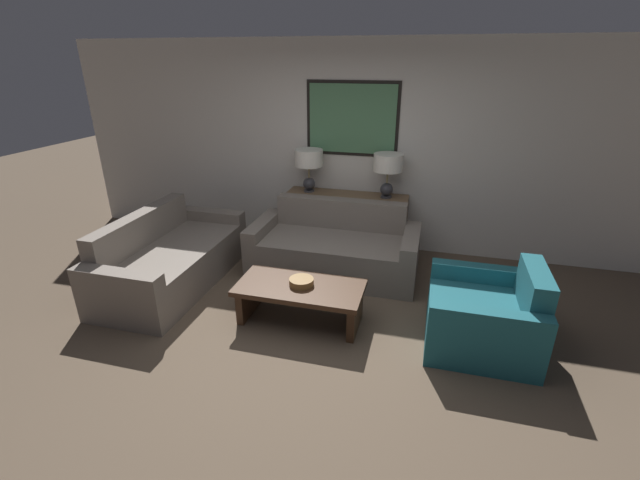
# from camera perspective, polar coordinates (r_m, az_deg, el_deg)

# --- Properties ---
(ground_plane) EXTENTS (20.00, 20.00, 0.00)m
(ground_plane) POSITION_cam_1_polar(r_m,az_deg,el_deg) (4.08, -2.93, -13.18)
(ground_plane) COLOR brown
(back_wall) EXTENTS (7.90, 0.12, 2.65)m
(back_wall) POSITION_cam_1_polar(r_m,az_deg,el_deg) (5.71, 4.31, 12.19)
(back_wall) COLOR beige
(back_wall) RESTS_ON ground_plane
(console_table) EXTENTS (1.58, 0.40, 0.78)m
(console_table) POSITION_cam_1_polar(r_m,az_deg,el_deg) (5.71, 3.49, 2.36)
(console_table) COLOR brown
(console_table) RESTS_ON ground_plane
(table_lamp_left) EXTENTS (0.36, 0.36, 0.55)m
(table_lamp_left) POSITION_cam_1_polar(r_m,az_deg,el_deg) (5.60, -1.50, 10.38)
(table_lamp_left) COLOR #333338
(table_lamp_left) RESTS_ON console_table
(table_lamp_right) EXTENTS (0.36, 0.36, 0.55)m
(table_lamp_right) POSITION_cam_1_polar(r_m,az_deg,el_deg) (5.41, 9.05, 9.64)
(table_lamp_right) COLOR #333338
(table_lamp_right) RESTS_ON console_table
(couch_by_back_wall) EXTENTS (1.97, 0.92, 0.81)m
(couch_by_back_wall) POSITION_cam_1_polar(r_m,az_deg,el_deg) (5.15, 1.94, -1.28)
(couch_by_back_wall) COLOR slate
(couch_by_back_wall) RESTS_ON ground_plane
(couch_by_side) EXTENTS (0.92, 1.97, 0.81)m
(couch_by_side) POSITION_cam_1_polar(r_m,az_deg,el_deg) (5.18, -19.30, -2.52)
(couch_by_side) COLOR slate
(couch_by_side) RESTS_ON ground_plane
(coffee_table) EXTENTS (1.22, 0.60, 0.40)m
(coffee_table) POSITION_cam_1_polar(r_m,az_deg,el_deg) (4.19, -2.66, -7.28)
(coffee_table) COLOR #3D2616
(coffee_table) RESTS_ON ground_plane
(decorative_bowl) EXTENTS (0.24, 0.24, 0.07)m
(decorative_bowl) POSITION_cam_1_polar(r_m,az_deg,el_deg) (4.13, -2.49, -5.58)
(decorative_bowl) COLOR olive
(decorative_bowl) RESTS_ON coffee_table
(armchair_near_back_wall) EXTENTS (0.94, 0.96, 0.79)m
(armchair_near_back_wall) POSITION_cam_1_polar(r_m,az_deg,el_deg) (4.16, 21.22, -9.55)
(armchair_near_back_wall) COLOR #1E5B66
(armchair_near_back_wall) RESTS_ON ground_plane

